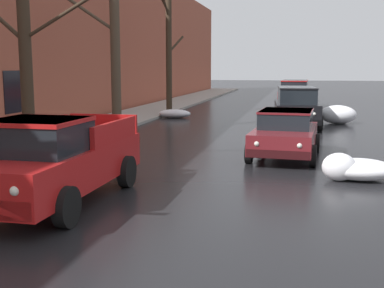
# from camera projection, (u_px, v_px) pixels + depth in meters

# --- Properties ---
(left_sidewalk_slab) EXTENTS (3.15, 80.00, 0.13)m
(left_sidewalk_slab) POSITION_uv_depth(u_px,v_px,m) (90.00, 129.00, 21.49)
(left_sidewalk_slab) COLOR gray
(left_sidewalk_slab) RESTS_ON ground
(brick_townhouse_facade) EXTENTS (0.63, 80.00, 9.31)m
(brick_townhouse_facade) POSITION_uv_depth(u_px,v_px,m) (41.00, 21.00, 21.21)
(brick_townhouse_facade) COLOR #9E4C38
(brick_townhouse_facade) RESTS_ON ground
(snow_bank_along_left_kerb) EXTENTS (1.73, 1.20, 0.89)m
(snow_bank_along_left_kerb) POSITION_uv_depth(u_px,v_px,m) (338.00, 115.00, 23.82)
(snow_bank_along_left_kerb) COLOR white
(snow_bank_along_left_kerb) RESTS_ON ground
(snow_bank_mid_block_left) EXTENTS (1.75, 0.93, 0.46)m
(snow_bank_mid_block_left) POSITION_uv_depth(u_px,v_px,m) (175.00, 114.00, 26.54)
(snow_bank_mid_block_left) COLOR white
(snow_bank_mid_block_left) RESTS_ON ground
(snow_bank_near_corner_right) EXTENTS (1.76, 1.14, 0.67)m
(snow_bank_near_corner_right) POSITION_uv_depth(u_px,v_px,m) (354.00, 169.00, 11.97)
(snow_bank_near_corner_right) COLOR white
(snow_bank_near_corner_right) RESTS_ON ground
(bare_tree_second_along_sidewalk) EXTENTS (3.65, 1.68, 5.89)m
(bare_tree_second_along_sidewalk) POSITION_uv_depth(u_px,v_px,m) (26.00, 63.00, 13.74)
(bare_tree_second_along_sidewalk) COLOR #382B1E
(bare_tree_second_along_sidewalk) RESTS_ON ground
(bare_tree_mid_block) EXTENTS (2.36, 2.82, 7.21)m
(bare_tree_mid_block) POSITION_uv_depth(u_px,v_px,m) (114.00, 41.00, 20.13)
(bare_tree_mid_block) COLOR #4C3D2D
(bare_tree_mid_block) RESTS_ON ground
(bare_tree_far_down_block) EXTENTS (1.01, 3.27, 7.41)m
(bare_tree_far_down_block) POSITION_uv_depth(u_px,v_px,m) (169.00, 46.00, 28.26)
(bare_tree_far_down_block) COLOR #382B1E
(bare_tree_far_down_block) RESTS_ON ground
(pickup_truck_red_approaching_near_lane) EXTENTS (2.12, 4.98, 1.76)m
(pickup_truck_red_approaching_near_lane) POSITION_uv_depth(u_px,v_px,m) (54.00, 160.00, 9.85)
(pickup_truck_red_approaching_near_lane) COLOR red
(pickup_truck_red_approaching_near_lane) RESTS_ON ground
(sedan_maroon_parked_kerbside_close) EXTENTS (2.14, 4.03, 1.42)m
(sedan_maroon_parked_kerbside_close) POSITION_uv_depth(u_px,v_px,m) (285.00, 133.00, 14.94)
(sedan_maroon_parked_kerbside_close) COLOR maroon
(sedan_maroon_parked_kerbside_close) RESTS_ON ground
(suv_black_parked_kerbside_mid) EXTENTS (2.27, 4.44, 1.82)m
(suv_black_parked_kerbside_mid) POSITION_uv_depth(u_px,v_px,m) (296.00, 106.00, 22.24)
(suv_black_parked_kerbside_mid) COLOR black
(suv_black_parked_kerbside_mid) RESTS_ON ground
(sedan_darkblue_parked_far_down_block) EXTENTS (2.12, 4.37, 1.42)m
(sedan_darkblue_parked_far_down_block) POSITION_uv_depth(u_px,v_px,m) (294.00, 102.00, 27.74)
(sedan_darkblue_parked_far_down_block) COLOR navy
(sedan_darkblue_parked_far_down_block) RESTS_ON ground
(suv_red_queued_behind_truck) EXTENTS (2.22, 4.89, 1.82)m
(suv_red_queued_behind_truck) POSITION_uv_depth(u_px,v_px,m) (295.00, 93.00, 33.33)
(suv_red_queued_behind_truck) COLOR red
(suv_red_queued_behind_truck) RESTS_ON ground
(sedan_silver_at_far_intersection) EXTENTS (2.07, 4.12, 1.42)m
(sedan_silver_at_far_intersection) POSITION_uv_depth(u_px,v_px,m) (295.00, 92.00, 38.90)
(sedan_silver_at_far_intersection) COLOR #B7B7BC
(sedan_silver_at_far_intersection) RESTS_ON ground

